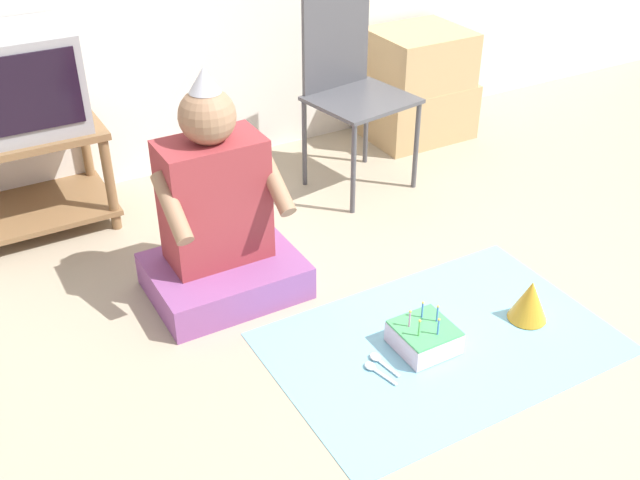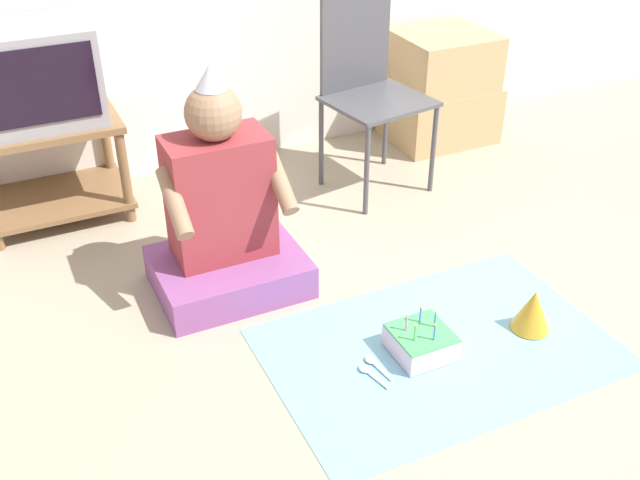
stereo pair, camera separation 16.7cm
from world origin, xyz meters
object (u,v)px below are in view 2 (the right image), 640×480
Objects in this scene: birthday_cake at (421,342)px; party_hat_blue at (533,310)px; folding_chair at (368,80)px; cardboard_box_stack at (441,89)px; person_seated at (223,219)px; tv at (31,74)px.

party_hat_blue is at bearing -7.57° from birthday_cake.
cardboard_box_stack is at bearing 24.77° from folding_chair.
party_hat_blue is (-0.01, -1.31, -0.44)m from folding_chair.
birthday_cake is at bearing -109.63° from folding_chair.
folding_chair reaches higher than birthday_cake.
cardboard_box_stack is at bearing 68.60° from party_hat_blue.
birthday_cake is 0.44m from party_hat_blue.
folding_chair is 1.38m from party_hat_blue.
person_seated is 4.46× the size of birthday_cake.
person_seated is at bearing -151.39° from cardboard_box_stack.
folding_chair reaches higher than tv.
party_hat_blue is at bearing -111.40° from cardboard_box_stack.
birthday_cake is (0.47, -0.70, -0.25)m from person_seated.
folding_chair is at bearing -155.23° from cardboard_box_stack.
person_seated is (-1.54, -0.84, 0.02)m from cardboard_box_stack.
person_seated is (-0.92, -0.55, -0.23)m from folding_chair.
cardboard_box_stack is at bearing 28.61° from person_seated.
cardboard_box_stack is (2.06, -0.03, -0.39)m from tv.
tv is at bearing 131.45° from party_hat_blue.
folding_chair is 0.72m from cardboard_box_stack.
folding_chair is at bearing -12.27° from tv.
birthday_cake is at bearing -124.70° from cardboard_box_stack.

